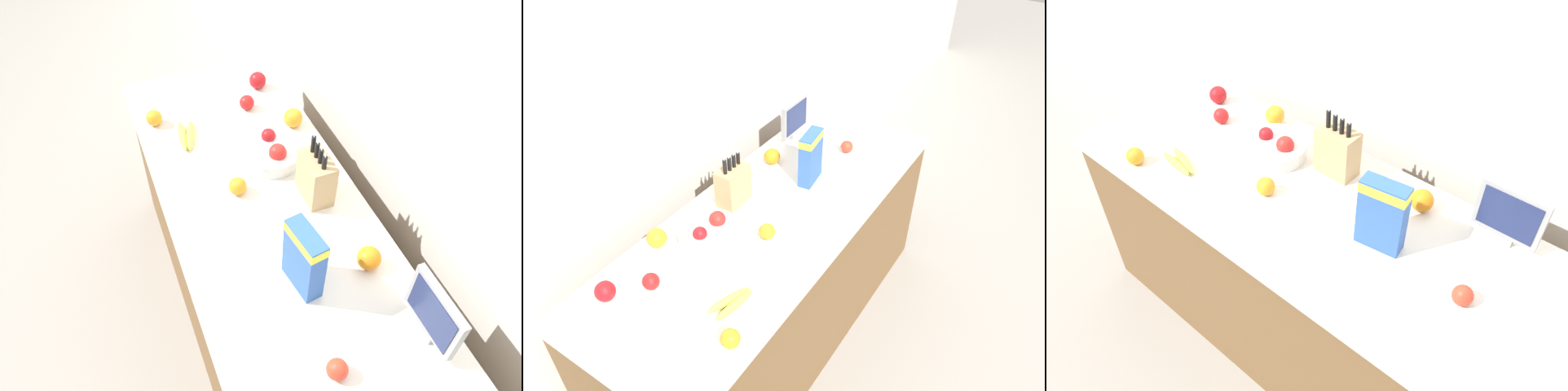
% 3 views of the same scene
% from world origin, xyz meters
% --- Properties ---
extents(ground_plane, '(14.00, 14.00, 0.00)m').
position_xyz_m(ground_plane, '(0.00, 0.00, 0.00)').
color(ground_plane, gray).
extents(wall_back, '(9.00, 0.06, 2.60)m').
position_xyz_m(wall_back, '(0.00, 0.59, 1.30)').
color(wall_back, silver).
rests_on(wall_back, ground_plane).
extents(counter, '(2.05, 0.75, 0.86)m').
position_xyz_m(counter, '(0.00, 0.00, 0.43)').
color(counter, brown).
rests_on(counter, ground_plane).
extents(knife_block, '(0.16, 0.10, 0.29)m').
position_xyz_m(knife_block, '(-0.04, 0.20, 0.96)').
color(knife_block, tan).
rests_on(knife_block, counter).
extents(small_monitor, '(0.23, 0.03, 0.22)m').
position_xyz_m(small_monitor, '(0.62, 0.28, 0.98)').
color(small_monitor, gray).
rests_on(small_monitor, counter).
extents(cereal_box, '(0.17, 0.09, 0.27)m').
position_xyz_m(cereal_box, '(0.31, -0.01, 1.01)').
color(cereal_box, '#2D56A8').
rests_on(cereal_box, counter).
extents(fruit_bowl, '(0.28, 0.28, 0.11)m').
position_xyz_m(fruit_bowl, '(-0.30, 0.12, 0.90)').
color(fruit_bowl, silver).
rests_on(fruit_bowl, counter).
extents(banana_bunch, '(0.20, 0.11, 0.03)m').
position_xyz_m(banana_bunch, '(-0.54, -0.18, 0.88)').
color(banana_bunch, yellow).
rests_on(banana_bunch, counter).
extents(apple_near_bananas, '(0.08, 0.08, 0.08)m').
position_xyz_m(apple_near_bananas, '(-0.78, 0.24, 0.90)').
color(apple_near_bananas, '#A31419').
rests_on(apple_near_bananas, counter).
extents(apple_rear, '(0.07, 0.07, 0.07)m').
position_xyz_m(apple_rear, '(-0.64, 0.14, 0.90)').
color(apple_rear, red).
rests_on(apple_rear, counter).
extents(apple_front, '(0.07, 0.07, 0.07)m').
position_xyz_m(apple_front, '(0.64, -0.04, 0.90)').
color(apple_front, red).
rests_on(apple_front, counter).
extents(orange_front_left, '(0.07, 0.07, 0.07)m').
position_xyz_m(orange_front_left, '(-0.68, -0.29, 0.90)').
color(orange_front_left, orange).
rests_on(orange_front_left, counter).
extents(orange_mid_left, '(0.09, 0.09, 0.09)m').
position_xyz_m(orange_mid_left, '(0.33, 0.23, 0.90)').
color(orange_mid_left, orange).
rests_on(orange_mid_left, counter).
extents(orange_mid_right, '(0.07, 0.07, 0.07)m').
position_xyz_m(orange_mid_right, '(-0.16, -0.08, 0.90)').
color(orange_mid_right, orange).
rests_on(orange_mid_right, counter).
extents(orange_front_center, '(0.09, 0.09, 0.09)m').
position_xyz_m(orange_front_center, '(-0.46, 0.29, 0.90)').
color(orange_front_center, orange).
rests_on(orange_front_center, counter).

